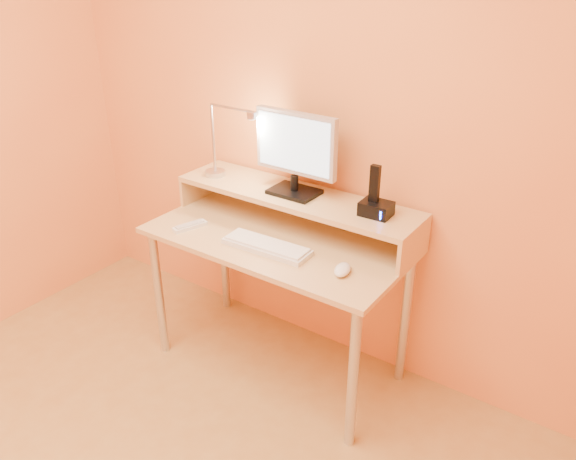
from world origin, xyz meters
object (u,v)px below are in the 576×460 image
Objects in this scene: mouse at (342,270)px; lamp_base at (215,173)px; remote_control at (190,226)px; phone_dock at (376,209)px; monitor_panel at (296,143)px; keyboard at (267,247)px.

lamp_base is at bearing 151.35° from mouse.
remote_control is (-0.79, -0.05, -0.01)m from mouse.
phone_dock is 0.79× the size of remote_control.
monitor_panel reaches higher than phone_dock.
lamp_base is 0.57m from keyboard.
remote_control is at bearing -177.02° from keyboard.
lamp_base is at bearing 151.86° from keyboard.
phone_dock is at bearing 1.98° from lamp_base.
phone_dock reaches higher than remote_control.
monitor_panel is 4.11× the size of lamp_base.
keyboard reaches higher than remote_control.
remote_control is (-0.80, -0.31, -0.18)m from phone_dock.
lamp_base is 0.91× the size of mouse.
lamp_base reaches higher than keyboard.
monitor_panel is 1.03× the size of keyboard.
mouse is at bearing -14.99° from lamp_base.
phone_dock is 0.50m from keyboard.
phone_dock reaches higher than lamp_base.
phone_dock is 0.31m from mouse.
remote_control is (-0.42, -0.04, -0.00)m from keyboard.
lamp_base is at bearing -174.25° from monitor_panel.
lamp_base is 0.61× the size of remote_control.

